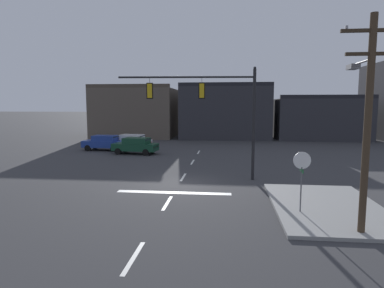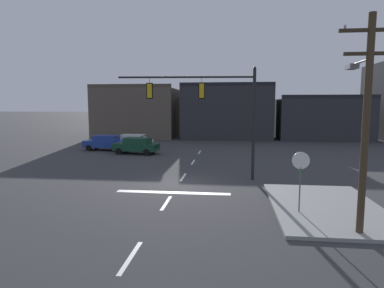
# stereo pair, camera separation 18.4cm
# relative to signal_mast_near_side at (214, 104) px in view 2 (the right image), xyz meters

# --- Properties ---
(ground_plane) EXTENTS (400.00, 400.00, 0.00)m
(ground_plane) POSITION_rel_signal_mast_near_side_xyz_m (-2.09, -1.63, -4.94)
(ground_plane) COLOR #353538
(sidewalk_near_corner) EXTENTS (5.00, 8.00, 0.15)m
(sidewalk_near_corner) POSITION_rel_signal_mast_near_side_xyz_m (5.58, -5.63, -4.86)
(sidewalk_near_corner) COLOR gray
(sidewalk_near_corner) RESTS_ON ground
(stop_bar_paint) EXTENTS (6.40, 0.50, 0.01)m
(stop_bar_paint) POSITION_rel_signal_mast_near_side_xyz_m (-2.09, -3.63, -4.93)
(stop_bar_paint) COLOR silver
(stop_bar_paint) RESTS_ON ground
(lane_centreline) EXTENTS (0.16, 26.40, 0.01)m
(lane_centreline) POSITION_rel_signal_mast_near_side_xyz_m (-2.09, 0.37, -4.93)
(lane_centreline) COLOR silver
(lane_centreline) RESTS_ON ground
(signal_mast_near_side) EXTENTS (8.77, 0.78, 7.27)m
(signal_mast_near_side) POSITION_rel_signal_mast_near_side_xyz_m (0.00, 0.00, 0.00)
(signal_mast_near_side) COLOR black
(signal_mast_near_side) RESTS_ON ground
(stop_sign) EXTENTS (0.76, 0.64, 2.83)m
(stop_sign) POSITION_rel_signal_mast_near_side_xyz_m (4.12, -6.71, -2.79)
(stop_sign) COLOR #56565B
(stop_sign) RESTS_ON ground
(car_lot_nearside) EXTENTS (4.62, 2.39, 1.61)m
(car_lot_nearside) POSITION_rel_signal_mast_near_side_xyz_m (-9.68, 13.91, -4.08)
(car_lot_nearside) COLOR silver
(car_lot_nearside) RESTS_ON ground
(car_lot_middle) EXTENTS (4.62, 2.38, 1.61)m
(car_lot_middle) POSITION_rel_signal_mast_near_side_xyz_m (-8.21, 10.50, -4.08)
(car_lot_middle) COLOR #143D28
(car_lot_middle) RESTS_ON ground
(car_lot_farside) EXTENTS (4.56, 2.18, 1.61)m
(car_lot_farside) POSITION_rel_signal_mast_near_side_xyz_m (-12.26, 12.70, -4.08)
(car_lot_farside) COLOR navy
(car_lot_farside) RESTS_ON ground
(utility_pole) EXTENTS (2.20, 2.20, 8.06)m
(utility_pole) POSITION_rel_signal_mast_near_side_xyz_m (5.88, -8.80, -0.42)
(utility_pole) COLOR #423323
(utility_pole) RESTS_ON ground
(building_row) EXTENTS (62.81, 13.78, 11.26)m
(building_row) POSITION_rel_signal_mast_near_side_xyz_m (14.05, 29.56, -0.99)
(building_row) COLOR brown
(building_row) RESTS_ON ground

